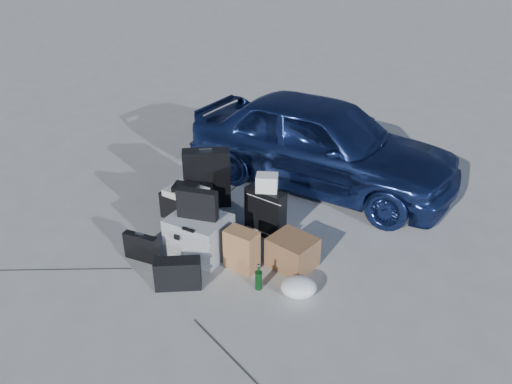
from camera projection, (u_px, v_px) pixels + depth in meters
The scene contains 16 objects.
ground at pixel (201, 267), 5.09m from camera, with size 60.00×60.00×0.00m, color #AFAFAA.
car at pixel (321, 142), 6.46m from camera, with size 1.41×3.52×1.20m, color navy.
pelican_case at pixel (199, 235), 5.22m from camera, with size 0.59×0.48×0.43m, color #B0B3B6.
laptop_bag at pixel (197, 204), 5.04m from camera, with size 0.42×0.10×0.31m, color black.
briefcase at pixel (141, 247), 5.14m from camera, with size 0.38×0.09×0.30m, color black.
suitcase_left at pixel (207, 178), 6.07m from camera, with size 0.56×0.20×0.73m, color black.
suitcase_right at pixel (265, 212), 5.52m from camera, with size 0.46×0.17×0.55m, color black.
white_carton at pixel (267, 183), 5.34m from camera, with size 0.23×0.18×0.18m, color silver.
duffel_bag at pixel (189, 207), 5.84m from camera, with size 0.66×0.28×0.33m, color black.
flat_box_white at pixel (186, 192), 5.75m from camera, with size 0.45×0.34×0.08m, color silver.
flat_box_black at pixel (186, 187), 5.70m from camera, with size 0.28×0.20×0.06m, color black.
kraft_bag at pixel (242, 250), 4.98m from camera, with size 0.33×0.20×0.43m, color #B0724C.
cardboard_box at pixel (292, 252), 5.04m from camera, with size 0.43×0.38×0.32m, color brown.
plastic_bag at pixel (299, 287), 4.66m from camera, with size 0.34×0.29×0.19m, color white.
messenger_bag at pixel (178, 274), 4.74m from camera, with size 0.44×0.16×0.31m, color black.
green_bottle at pixel (259, 277), 4.72m from camera, with size 0.07×0.07×0.27m, color black.
Camera 1 is at (1.73, -3.80, 3.07)m, focal length 35.00 mm.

